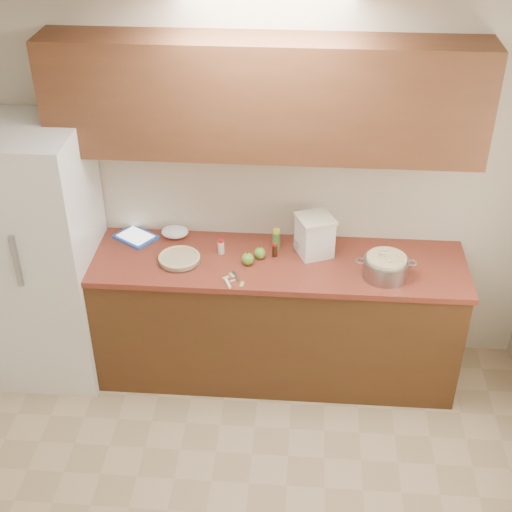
# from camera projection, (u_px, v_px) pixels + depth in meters

# --- Properties ---
(room_shell) EXTENTS (3.60, 3.60, 3.60)m
(room_shell) POSITION_uv_depth(u_px,v_px,m) (239.00, 371.00, 3.15)
(room_shell) COLOR tan
(room_shell) RESTS_ON ground
(counter_run) EXTENTS (2.64, 0.68, 0.92)m
(counter_run) POSITION_uv_depth(u_px,v_px,m) (261.00, 316.00, 4.84)
(counter_run) COLOR #492C14
(counter_run) RESTS_ON ground
(upper_cabinets) EXTENTS (2.60, 0.34, 0.70)m
(upper_cabinets) POSITION_uv_depth(u_px,v_px,m) (264.00, 98.00, 4.15)
(upper_cabinets) COLOR #5A301B
(upper_cabinets) RESTS_ON room_shell
(fridge) EXTENTS (0.70, 0.70, 1.80)m
(fridge) POSITION_uv_depth(u_px,v_px,m) (42.00, 256.00, 4.66)
(fridge) COLOR white
(fridge) RESTS_ON ground
(pie) EXTENTS (0.28, 0.28, 0.04)m
(pie) POSITION_uv_depth(u_px,v_px,m) (179.00, 259.00, 4.56)
(pie) COLOR silver
(pie) RESTS_ON counter_run
(colander) EXTENTS (0.38, 0.28, 0.14)m
(colander) POSITION_uv_depth(u_px,v_px,m) (386.00, 267.00, 4.40)
(colander) COLOR gray
(colander) RESTS_ON counter_run
(flour_canister) EXTENTS (0.29, 0.29, 0.27)m
(flour_canister) POSITION_uv_depth(u_px,v_px,m) (315.00, 235.00, 4.58)
(flour_canister) COLOR white
(flour_canister) RESTS_ON counter_run
(tablet) EXTENTS (0.33, 0.31, 0.02)m
(tablet) POSITION_uv_depth(u_px,v_px,m) (136.00, 237.00, 4.81)
(tablet) COLOR blue
(tablet) RESTS_ON counter_run
(paring_knife) EXTENTS (0.10, 0.20, 0.02)m
(paring_knife) POSITION_uv_depth(u_px,v_px,m) (229.00, 282.00, 4.36)
(paring_knife) COLOR gray
(paring_knife) RESTS_ON counter_run
(lemon_bottle) EXTENTS (0.05, 0.05, 0.14)m
(lemon_bottle) POSITION_uv_depth(u_px,v_px,m) (276.00, 239.00, 4.67)
(lemon_bottle) COLOR #4C8C38
(lemon_bottle) RESTS_ON counter_run
(cinnamon_shaker) EXTENTS (0.04, 0.04, 0.10)m
(cinnamon_shaker) POSITION_uv_depth(u_px,v_px,m) (221.00, 247.00, 4.63)
(cinnamon_shaker) COLOR beige
(cinnamon_shaker) RESTS_ON counter_run
(vanilla_bottle) EXTENTS (0.03, 0.03, 0.10)m
(vanilla_bottle) POSITION_uv_depth(u_px,v_px,m) (275.00, 250.00, 4.60)
(vanilla_bottle) COLOR black
(vanilla_bottle) RESTS_ON counter_run
(mixing_bowl) EXTENTS (0.23, 0.23, 0.09)m
(mixing_bowl) POSITION_uv_depth(u_px,v_px,m) (309.00, 242.00, 4.68)
(mixing_bowl) COLOR silver
(mixing_bowl) RESTS_ON counter_run
(paper_towel) EXTENTS (0.23, 0.21, 0.08)m
(paper_towel) POSITION_uv_depth(u_px,v_px,m) (175.00, 232.00, 4.81)
(paper_towel) COLOR white
(paper_towel) RESTS_ON counter_run
(apple_left) EXTENTS (0.08, 0.08, 0.09)m
(apple_left) POSITION_uv_depth(u_px,v_px,m) (248.00, 259.00, 4.52)
(apple_left) COLOR #5E922B
(apple_left) RESTS_ON counter_run
(apple_center) EXTENTS (0.08, 0.08, 0.09)m
(apple_center) POSITION_uv_depth(u_px,v_px,m) (260.00, 253.00, 4.59)
(apple_center) COLOR #5E922B
(apple_center) RESTS_ON counter_run
(peel_a) EXTENTS (0.04, 0.03, 0.00)m
(peel_a) POSITION_uv_depth(u_px,v_px,m) (233.00, 281.00, 4.39)
(peel_a) COLOR #A0C25E
(peel_a) RESTS_ON counter_run
(peel_b) EXTENTS (0.04, 0.05, 0.00)m
(peel_b) POSITION_uv_depth(u_px,v_px,m) (232.00, 275.00, 4.44)
(peel_b) COLOR #A0C25E
(peel_b) RESTS_ON counter_run
(peel_c) EXTENTS (0.05, 0.04, 0.00)m
(peel_c) POSITION_uv_depth(u_px,v_px,m) (226.00, 277.00, 4.42)
(peel_c) COLOR #A0C25E
(peel_c) RESTS_ON counter_run
(peel_d) EXTENTS (0.03, 0.05, 0.00)m
(peel_d) POSITION_uv_depth(u_px,v_px,m) (242.00, 284.00, 4.36)
(peel_d) COLOR #A0C25E
(peel_d) RESTS_ON counter_run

